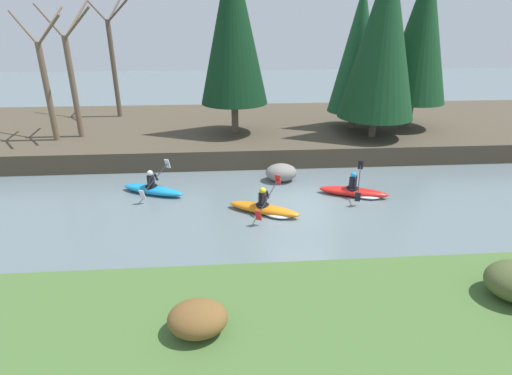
% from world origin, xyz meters
% --- Properties ---
extents(ground_plane, '(90.00, 90.00, 0.00)m').
position_xyz_m(ground_plane, '(0.00, 0.00, 0.00)').
color(ground_plane, slate).
extents(riverbank_near, '(44.00, 5.51, 0.64)m').
position_xyz_m(riverbank_near, '(0.00, -7.17, 0.32)').
color(riverbank_near, '#476B33').
rests_on(riverbank_near, ground).
extents(riverbank_far, '(44.00, 11.24, 0.94)m').
position_xyz_m(riverbank_far, '(0.00, 9.91, 0.47)').
color(riverbank_far, '#4C4233').
rests_on(riverbank_far, ground).
extents(conifer_tree_far_left, '(3.41, 3.41, 9.09)m').
position_xyz_m(conifer_tree_far_left, '(-2.41, 7.57, 6.27)').
color(conifer_tree_far_left, brown).
rests_on(conifer_tree_far_left, riverbank_far).
extents(conifer_tree_left, '(2.86, 2.86, 7.42)m').
position_xyz_m(conifer_tree_left, '(4.15, 8.31, 5.10)').
color(conifer_tree_left, brown).
rests_on(conifer_tree_left, riverbank_far).
extents(conifer_tree_mid_left, '(3.75, 3.75, 8.69)m').
position_xyz_m(conifer_tree_mid_left, '(4.63, 6.34, 5.79)').
color(conifer_tree_mid_left, brown).
rests_on(conifer_tree_mid_left, riverbank_far).
extents(conifer_tree_centre, '(3.40, 3.40, 8.54)m').
position_xyz_m(conifer_tree_centre, '(7.31, 8.12, 5.91)').
color(conifer_tree_centre, brown).
rests_on(conifer_tree_centre, riverbank_far).
extents(bare_tree_upstream, '(3.42, 3.38, 6.19)m').
position_xyz_m(bare_tree_upstream, '(-11.37, 6.96, 3.85)').
color(bare_tree_upstream, brown).
rests_on(bare_tree_upstream, riverbank_far).
extents(bare_tree_mid_upstream, '(3.60, 3.55, 6.53)m').
position_xyz_m(bare_tree_mid_upstream, '(-10.33, 7.54, 4.01)').
color(bare_tree_mid_upstream, brown).
rests_on(bare_tree_mid_upstream, riverbank_far).
extents(bare_tree_mid_downstream, '(4.09, 4.04, 7.47)m').
position_xyz_m(bare_tree_mid_downstream, '(-9.47, 12.19, 4.46)').
color(bare_tree_mid_downstream, brown).
rests_on(bare_tree_mid_downstream, riverbank_far).
extents(shrub_clump_nearest, '(1.22, 1.02, 0.66)m').
position_xyz_m(shrub_clump_nearest, '(-3.56, -6.81, 0.97)').
color(shrub_clump_nearest, brown).
rests_on(shrub_clump_nearest, riverbank_near).
extents(kayaker_lead, '(2.75, 2.01, 1.20)m').
position_xyz_m(kayaker_lead, '(2.22, 1.00, 0.20)').
color(kayaker_lead, red).
rests_on(kayaker_lead, ground).
extents(kayaker_middle, '(2.68, 1.93, 1.20)m').
position_xyz_m(kayaker_middle, '(-1.50, -0.30, 0.20)').
color(kayaker_middle, orange).
rests_on(kayaker_middle, ground).
extents(kayaker_trailing, '(2.71, 1.96, 1.20)m').
position_xyz_m(kayaker_trailing, '(-5.88, 1.83, 0.22)').
color(kayaker_trailing, '#1993D6').
rests_on(kayaker_trailing, ground).
extents(boulder_midstream, '(1.35, 1.06, 0.77)m').
position_xyz_m(boulder_midstream, '(-0.55, 2.87, 0.38)').
color(boulder_midstream, gray).
rests_on(boulder_midstream, ground).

